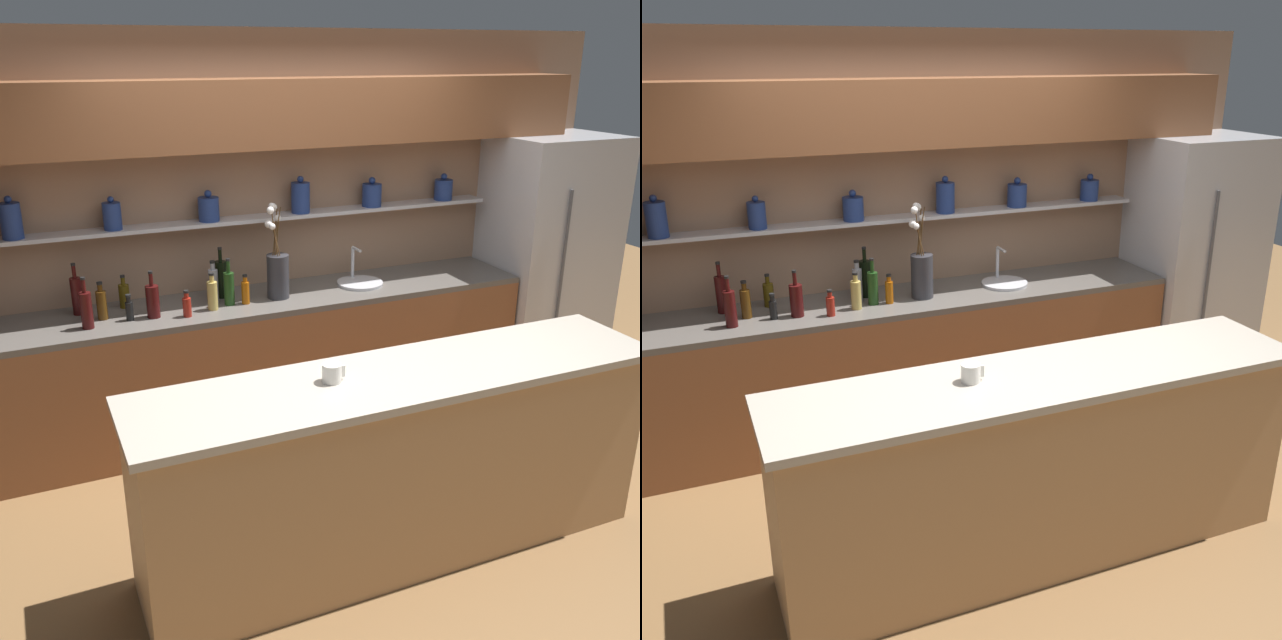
# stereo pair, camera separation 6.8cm
# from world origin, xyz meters

# --- Properties ---
(ground_plane) EXTENTS (12.00, 12.00, 0.00)m
(ground_plane) POSITION_xyz_m (0.00, 0.00, 0.00)
(ground_plane) COLOR brown
(back_wall_unit) EXTENTS (5.20, 0.44, 2.60)m
(back_wall_unit) POSITION_xyz_m (-0.00, 1.53, 1.55)
(back_wall_unit) COLOR #937056
(back_wall_unit) RESTS_ON ground_plane
(back_counter_unit) EXTENTS (3.66, 0.62, 0.92)m
(back_counter_unit) POSITION_xyz_m (-0.13, 1.24, 0.46)
(back_counter_unit) COLOR brown
(back_counter_unit) RESTS_ON ground_plane
(island_counter) EXTENTS (2.68, 0.61, 1.02)m
(island_counter) POSITION_xyz_m (0.00, -0.36, 0.51)
(island_counter) COLOR tan
(island_counter) RESTS_ON ground_plane
(refrigerator) EXTENTS (0.88, 0.73, 1.88)m
(refrigerator) POSITION_xyz_m (2.16, 1.20, 0.94)
(refrigerator) COLOR #B7B7BC
(refrigerator) RESTS_ON ground_plane
(flower_vase) EXTENTS (0.15, 0.18, 0.63)m
(flower_vase) POSITION_xyz_m (-0.06, 1.21, 1.11)
(flower_vase) COLOR #2D2D33
(flower_vase) RESTS_ON back_counter_unit
(sink_fixture) EXTENTS (0.32, 0.32, 0.25)m
(sink_fixture) POSITION_xyz_m (0.56, 1.25, 0.94)
(sink_fixture) COLOR #B7B7BC
(sink_fixture) RESTS_ON back_counter_unit
(bottle_wine_0) EXTENTS (0.07, 0.07, 0.33)m
(bottle_wine_0) POSITION_xyz_m (-1.32, 1.39, 1.05)
(bottle_wine_0) COLOR #380C0C
(bottle_wine_0) RESTS_ON back_counter_unit
(bottle_spirit_1) EXTENTS (0.06, 0.06, 0.24)m
(bottle_spirit_1) POSITION_xyz_m (-1.19, 1.24, 1.02)
(bottle_spirit_1) COLOR #4C2D0C
(bottle_spirit_1) RESTS_ON back_counter_unit
(bottle_sauce_2) EXTENTS (0.05, 0.05, 0.20)m
(bottle_sauce_2) POSITION_xyz_m (-0.30, 1.17, 1.00)
(bottle_sauce_2) COLOR #9E4C0A
(bottle_sauce_2) RESTS_ON back_counter_unit
(bottle_wine_3) EXTENTS (0.08, 0.08, 0.34)m
(bottle_wine_3) POSITION_xyz_m (-0.41, 1.36, 1.05)
(bottle_wine_3) COLOR black
(bottle_wine_3) RESTS_ON back_counter_unit
(bottle_wine_4) EXTENTS (0.07, 0.07, 0.31)m
(bottle_wine_4) POSITION_xyz_m (-1.29, 1.12, 1.04)
(bottle_wine_4) COLOR #380C0C
(bottle_wine_4) RESTS_ON back_counter_unit
(bottle_sauce_5) EXTENTS (0.05, 0.05, 0.16)m
(bottle_sauce_5) POSITION_xyz_m (-1.04, 1.16, 0.99)
(bottle_sauce_5) COLOR black
(bottle_sauce_5) RESTS_ON back_counter_unit
(bottle_spirit_6) EXTENTS (0.07, 0.07, 0.24)m
(bottle_spirit_6) POSITION_xyz_m (-0.53, 1.14, 1.02)
(bottle_spirit_6) COLOR tan
(bottle_spirit_6) RESTS_ON back_counter_unit
(bottle_wine_7) EXTENTS (0.08, 0.08, 0.30)m
(bottle_wine_7) POSITION_xyz_m (-0.90, 1.15, 1.03)
(bottle_wine_7) COLOR #380C0C
(bottle_wine_7) RESTS_ON back_counter_unit
(bottle_sauce_8) EXTENTS (0.05, 0.05, 0.17)m
(bottle_sauce_8) POSITION_xyz_m (-0.71, 1.08, 0.99)
(bottle_sauce_8) COLOR maroon
(bottle_sauce_8) RESTS_ON back_counter_unit
(bottle_spirit_9) EXTENTS (0.06, 0.06, 0.28)m
(bottle_spirit_9) POSITION_xyz_m (-0.48, 1.28, 1.04)
(bottle_spirit_9) COLOR gray
(bottle_spirit_9) RESTS_ON back_counter_unit
(bottle_oil_10) EXTENTS (0.07, 0.07, 0.22)m
(bottle_oil_10) POSITION_xyz_m (-1.03, 1.41, 1.00)
(bottle_oil_10) COLOR #47380A
(bottle_oil_10) RESTS_ON back_counter_unit
(bottle_wine_11) EXTENTS (0.07, 0.07, 0.31)m
(bottle_wine_11) POSITION_xyz_m (-0.40, 1.19, 1.04)
(bottle_wine_11) COLOR #193814
(bottle_wine_11) RESTS_ON back_counter_unit
(coffee_mug) EXTENTS (0.11, 0.09, 0.09)m
(coffee_mug) POSITION_xyz_m (-0.35, -0.31, 1.06)
(coffee_mug) COLOR silver
(coffee_mug) RESTS_ON island_counter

